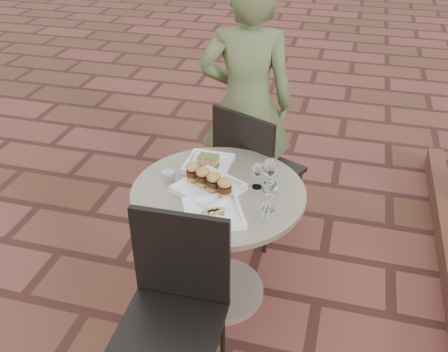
% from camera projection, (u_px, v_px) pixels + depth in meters
% --- Properties ---
extents(ground, '(60.00, 60.00, 0.00)m').
position_uv_depth(ground, '(181.00, 275.00, 3.07)').
color(ground, brown).
rests_on(ground, ground).
extents(cafe_table, '(0.90, 0.90, 0.73)m').
position_uv_depth(cafe_table, '(219.00, 228.00, 2.69)').
color(cafe_table, gray).
rests_on(cafe_table, ground).
extents(chair_far, '(0.58, 0.58, 0.93)m').
position_uv_depth(chair_far, '(252.00, 164.00, 3.12)').
color(chair_far, black).
rests_on(chair_far, ground).
extents(chair_near, '(0.45, 0.45, 0.93)m').
position_uv_depth(chair_near, '(175.00, 298.00, 2.17)').
color(chair_near, black).
rests_on(chair_near, ground).
extents(diner, '(0.68, 0.52, 1.66)m').
position_uv_depth(diner, '(246.00, 105.00, 3.19)').
color(diner, '#535F34').
rests_on(diner, ground).
extents(plate_salmon, '(0.25, 0.25, 0.07)m').
position_uv_depth(plate_salmon, '(208.00, 163.00, 2.74)').
color(plate_salmon, white).
rests_on(plate_salmon, cafe_table).
extents(plate_sliders, '(0.38, 0.38, 0.18)m').
position_uv_depth(plate_sliders, '(208.00, 183.00, 2.53)').
color(plate_sliders, white).
rests_on(plate_sliders, cafe_table).
extents(plate_tuna, '(0.36, 0.36, 0.03)m').
position_uv_depth(plate_tuna, '(213.00, 213.00, 2.36)').
color(plate_tuna, white).
rests_on(plate_tuna, cafe_table).
extents(wine_glass_right, '(0.07, 0.07, 0.17)m').
position_uv_depth(wine_glass_right, '(270.00, 188.00, 2.35)').
color(wine_glass_right, white).
rests_on(wine_glass_right, cafe_table).
extents(wine_glass_mid, '(0.06, 0.06, 0.14)m').
position_uv_depth(wine_glass_mid, '(258.00, 170.00, 2.52)').
color(wine_glass_mid, white).
rests_on(wine_glass_mid, cafe_table).
extents(wine_glass_far, '(0.08, 0.08, 0.18)m').
position_uv_depth(wine_glass_far, '(269.00, 168.00, 2.49)').
color(wine_glass_far, white).
rests_on(wine_glass_far, cafe_table).
extents(steel_ramekin, '(0.08, 0.08, 0.05)m').
position_uv_depth(steel_ramekin, '(168.00, 176.00, 2.62)').
color(steel_ramekin, silver).
rests_on(steel_ramekin, cafe_table).
extents(cutlery_set, '(0.09, 0.19, 0.00)m').
position_uv_depth(cutlery_set, '(264.00, 212.00, 2.40)').
color(cutlery_set, silver).
rests_on(cutlery_set, cafe_table).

